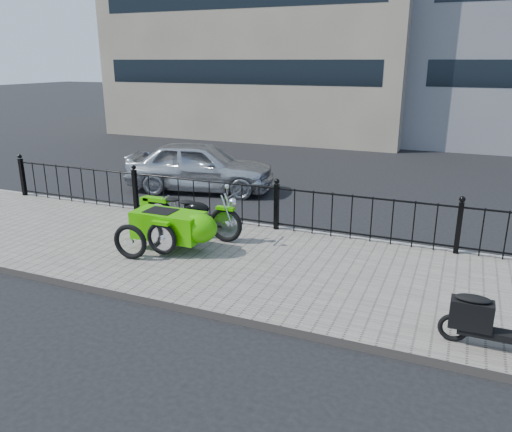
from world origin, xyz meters
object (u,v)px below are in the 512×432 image
at_px(spare_tire, 130,242).
at_px(sedan_car, 200,166).
at_px(scooter, 490,321).
at_px(motorcycle_sidecar, 181,224).

bearing_deg(spare_tire, sedan_car, 105.65).
bearing_deg(sedan_car, scooter, -140.63).
bearing_deg(motorcycle_sidecar, sedan_car, 114.60).
height_order(spare_tire, sedan_car, sedan_car).
bearing_deg(scooter, spare_tire, 173.38).
height_order(motorcycle_sidecar, spare_tire, motorcycle_sidecar).
relative_size(scooter, sedan_car, 0.34).
distance_m(motorcycle_sidecar, spare_tire, 0.99).
bearing_deg(motorcycle_sidecar, spare_tire, -123.05).
bearing_deg(spare_tire, motorcycle_sidecar, 56.95).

